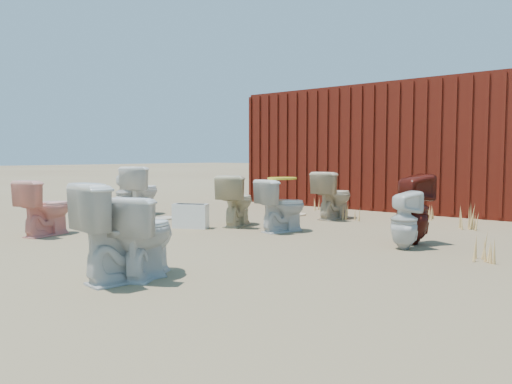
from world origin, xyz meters
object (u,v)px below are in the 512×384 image
Objects in this scene: shipping_container at (399,148)px; toilet_back_beige_right at (333,195)px; toilet_front_a at (142,191)px; toilet_back_e at (404,220)px; toilet_front_pink at (46,208)px; toilet_back_beige_left at (236,200)px; loose_tank at (191,216)px; toilet_back_a at (125,193)px; toilet_front_c at (126,232)px; toilet_front_e at (146,236)px; toilet_front_maroon at (413,209)px; toilet_back_yellowlid at (282,205)px.

shipping_container reaches higher than toilet_back_beige_right.
toilet_back_e is at bearing 148.39° from toilet_front_a.
toilet_back_beige_left is at bearing -135.04° from toilet_front_pink.
shipping_container reaches higher than toilet_back_e.
loose_tank is at bearing 133.57° from toilet_front_a.
toilet_front_a is at bearing -170.49° from toilet_back_a.
toilet_back_a is at bearing -124.99° from shipping_container.
toilet_back_beige_left is at bearing -56.66° from toilet_front_c.
toilet_front_e is at bearing 101.54° from toilet_back_beige_right.
toilet_front_maroon is at bearing -137.96° from toilet_front_e.
toilet_front_pink is 4.51m from toilet_back_e.
toilet_front_a is 1.18× the size of toilet_front_pink.
toilet_front_c reaches higher than toilet_front_pink.
toilet_back_beige_right is at bearing -157.71° from toilet_back_a.
shipping_container is at bearing -120.33° from toilet_back_beige_left.
toilet_back_beige_right is 1.65m from toilet_back_yellowlid.
shipping_container is at bearing -76.25° from toilet_front_c.
shipping_container reaches higher than toilet_front_e.
toilet_back_beige_left reaches higher than toilet_front_pink.
toilet_front_c is at bearing 100.96° from toilet_back_beige_right.
toilet_front_c reaches higher than toilet_back_beige_right.
toilet_front_maroon is (2.01, -4.14, -0.78)m from shipping_container.
toilet_back_yellowlid is at bearing -71.12° from toilet_front_c.
toilet_front_maroon is at bearing 144.37° from toilet_back_beige_right.
toilet_front_a is 4.60m from toilet_front_e.
toilet_front_maroon is (4.81, 0.24, -0.01)m from toilet_front_a.
toilet_back_a is (-4.02, 2.66, 0.02)m from toilet_front_e.
toilet_back_a is (-1.20, 2.09, 0.01)m from toilet_front_pink.
toilet_back_beige_right is at bearing -179.64° from toilet_front_a.
toilet_front_a is at bearing 135.71° from loose_tank.
toilet_back_beige_left is (2.18, 0.07, -0.05)m from toilet_front_a.
loose_tank is at bearing -101.13° from shipping_container.
loose_tank is (-1.20, -0.59, -0.19)m from toilet_back_yellowlid.
toilet_back_beige_left is (-1.49, 3.01, -0.03)m from toilet_front_c.
toilet_front_a is 1.14× the size of toilet_back_beige_left.
shipping_container is 4.43m from toilet_back_beige_left.
toilet_front_c is at bearing 150.25° from toilet_front_pink.
toilet_front_pink reaches higher than toilet_back_yellowlid.
loose_tank is (-0.97, -4.91, -1.02)m from shipping_container.
shipping_container is 8.00× the size of toilet_back_a.
toilet_front_c is 3.06m from toilet_back_yellowlid.
toilet_front_a is 1.10× the size of toilet_back_beige_right.
toilet_back_yellowlid is at bearing 156.97° from toilet_back_beige_left.
toilet_back_yellowlid is (-0.63, 3.00, -0.05)m from toilet_front_c.
toilet_back_yellowlid reaches higher than toilet_front_e.
shipping_container reaches higher than toilet_front_maroon.
toilet_front_a reaches higher than toilet_back_yellowlid.
toilet_front_c reaches higher than toilet_back_yellowlid.
toilet_front_e is at bearing -78.35° from loose_tank.
shipping_container is 5.53m from toilet_back_a.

